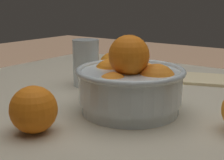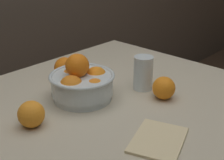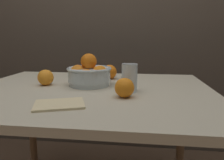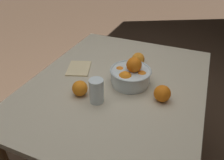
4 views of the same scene
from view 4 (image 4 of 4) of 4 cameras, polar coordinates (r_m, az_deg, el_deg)
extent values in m
cube|color=#B7AD93|center=(1.23, 1.46, -1.12)|extent=(1.16, 0.93, 0.03)
cylinder|color=#936B47|center=(1.96, -4.14, 0.68)|extent=(0.05, 0.05, 0.71)
cylinder|color=#936B47|center=(1.81, 19.61, -4.78)|extent=(0.05, 0.05, 0.71)
cylinder|color=silver|center=(1.20, 4.74, -0.54)|extent=(0.20, 0.20, 0.02)
cylinder|color=silver|center=(1.18, 4.84, 1.19)|extent=(0.21, 0.21, 0.06)
torus|color=silver|center=(1.16, 4.91, 2.53)|extent=(0.22, 0.22, 0.01)
sphere|color=orange|center=(1.13, 3.43, 0.27)|extent=(0.08, 0.08, 0.08)
sphere|color=orange|center=(1.16, 7.72, 0.71)|extent=(0.07, 0.07, 0.07)
sphere|color=orange|center=(1.22, 5.28, 2.94)|extent=(0.08, 0.08, 0.08)
sphere|color=orange|center=(1.19, 2.01, 1.94)|extent=(0.07, 0.07, 0.07)
sphere|color=orange|center=(1.14, 5.79, 3.95)|extent=(0.08, 0.08, 0.08)
sphere|color=orange|center=(1.15, 5.78, 3.80)|extent=(0.07, 0.07, 0.07)
cylinder|color=#F4A314|center=(1.06, -4.03, -3.62)|extent=(0.06, 0.06, 0.09)
cylinder|color=silver|center=(1.05, -4.07, -2.86)|extent=(0.07, 0.07, 0.12)
sphere|color=orange|center=(1.09, 12.99, -3.44)|extent=(0.08, 0.08, 0.08)
sphere|color=orange|center=(1.37, 6.85, 5.49)|extent=(0.08, 0.08, 0.08)
sphere|color=orange|center=(1.11, -8.39, -2.15)|extent=(0.08, 0.08, 0.08)
cube|color=beige|center=(1.35, -8.65, 3.06)|extent=(0.21, 0.18, 0.01)
camera|label=1|loc=(1.38, 31.31, 9.30)|focal=50.00mm
camera|label=2|loc=(1.90, -11.35, 27.58)|focal=50.00mm
camera|label=3|loc=(1.58, -38.53, 9.97)|focal=35.00mm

